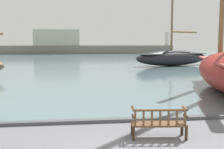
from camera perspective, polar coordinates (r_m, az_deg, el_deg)
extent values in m
cube|color=slate|center=(49.93, -5.25, 3.28)|extent=(100.00, 80.00, 0.08)
cube|color=#4C4C50|center=(10.18, 1.98, -9.22)|extent=(40.00, 0.30, 0.12)
cube|color=#322113|center=(8.70, 4.10, -10.95)|extent=(0.08, 0.08, 0.42)
cube|color=#322113|center=(8.98, 14.03, -10.58)|extent=(0.08, 0.08, 0.42)
cube|color=#322113|center=(8.28, 4.40, -11.88)|extent=(0.08, 0.08, 0.42)
cube|color=#322113|center=(8.57, 14.85, -11.44)|extent=(0.08, 0.08, 0.42)
cube|color=brown|center=(8.54, 9.45, -9.90)|extent=(1.64, 0.67, 0.06)
cube|color=brown|center=(8.21, 9.80, -7.18)|extent=(1.60, 0.20, 0.06)
cube|color=brown|center=(8.16, 4.75, -8.89)|extent=(0.06, 0.05, 0.41)
cube|color=brown|center=(8.19, 6.44, -8.85)|extent=(0.06, 0.05, 0.41)
cube|color=brown|center=(8.22, 8.11, -8.81)|extent=(0.06, 0.05, 0.41)
cube|color=brown|center=(8.26, 9.77, -8.76)|extent=(0.06, 0.05, 0.41)
cube|color=brown|center=(8.31, 11.41, -8.70)|extent=(0.06, 0.05, 0.41)
cube|color=brown|center=(8.37, 13.03, -8.64)|extent=(0.06, 0.05, 0.41)
cube|color=brown|center=(8.43, 14.63, -8.57)|extent=(0.06, 0.05, 0.41)
cube|color=#322113|center=(8.27, 4.30, -8.46)|extent=(0.09, 0.30, 0.06)
cube|color=brown|center=(8.30, 4.25, -6.87)|extent=(0.11, 0.47, 0.04)
cube|color=#322113|center=(8.56, 14.72, -8.14)|extent=(0.09, 0.30, 0.06)
cube|color=brown|center=(8.59, 14.59, -6.60)|extent=(0.11, 0.47, 0.04)
ellipsoid|color=black|center=(34.15, 12.25, 3.31)|extent=(10.31, 5.57, 1.85)
cube|color=#4C4C51|center=(34.13, 12.27, 4.16)|extent=(8.97, 4.60, 0.08)
cylinder|color=brown|center=(34.21, 12.15, 13.37)|extent=(0.24, 0.24, 10.89)
cylinder|color=brown|center=(35.16, 14.48, 8.36)|extent=(3.63, 1.41, 0.19)
cube|color=slate|center=(68.33, -5.75, 5.00)|extent=(43.82, 2.40, 2.14)
cube|color=#B7B2A3|center=(68.47, -11.18, 7.40)|extent=(10.74, 2.00, 3.81)
cylinder|color=beige|center=(71.84, 11.13, 7.16)|extent=(1.00, 1.00, 3.31)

